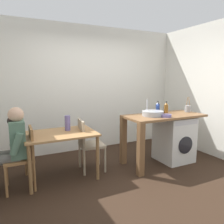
# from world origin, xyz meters

# --- Properties ---
(ground_plane) EXTENTS (5.46, 5.46, 0.00)m
(ground_plane) POSITION_xyz_m (0.00, 0.00, 0.00)
(ground_plane) COLOR black
(wall_back) EXTENTS (4.60, 0.10, 2.70)m
(wall_back) POSITION_xyz_m (0.00, 1.75, 1.35)
(wall_back) COLOR silver
(wall_back) RESTS_ON ground_plane
(wall_counter_side) EXTENTS (0.10, 3.80, 2.70)m
(wall_counter_side) POSITION_xyz_m (2.15, 0.00, 1.35)
(wall_counter_side) COLOR silver
(wall_counter_side) RESTS_ON ground_plane
(dining_table) EXTENTS (1.10, 0.76, 0.74)m
(dining_table) POSITION_xyz_m (-0.93, 0.53, 0.64)
(dining_table) COLOR #9E7042
(dining_table) RESTS_ON ground_plane
(chair_person_seat) EXTENTS (0.41, 0.41, 0.90)m
(chair_person_seat) POSITION_xyz_m (-1.48, 0.43, 0.51)
(chair_person_seat) COLOR olive
(chair_person_seat) RESTS_ON ground_plane
(chair_opposite) EXTENTS (0.44, 0.44, 0.90)m
(chair_opposite) POSITION_xyz_m (-0.46, 0.59, 0.51)
(chair_opposite) COLOR gray
(chair_opposite) RESTS_ON ground_plane
(seated_person) EXTENTS (0.50, 0.51, 1.20)m
(seated_person) POSITION_xyz_m (-1.64, 0.43, 0.67)
(seated_person) COLOR #595651
(seated_person) RESTS_ON ground_plane
(kitchen_counter) EXTENTS (1.50, 0.68, 0.92)m
(kitchen_counter) POSITION_xyz_m (0.74, 0.30, 0.76)
(kitchen_counter) COLOR brown
(kitchen_counter) RESTS_ON ground_plane
(washing_machine) EXTENTS (0.60, 0.61, 0.86)m
(washing_machine) POSITION_xyz_m (1.21, 0.30, 0.43)
(washing_machine) COLOR silver
(washing_machine) RESTS_ON ground_plane
(sink_basin) EXTENTS (0.38, 0.38, 0.09)m
(sink_basin) POSITION_xyz_m (0.69, 0.30, 0.97)
(sink_basin) COLOR #9EA0A5
(sink_basin) RESTS_ON kitchen_counter
(tap) EXTENTS (0.02, 0.02, 0.28)m
(tap) POSITION_xyz_m (0.69, 0.48, 1.06)
(tap) COLOR #B2B2B7
(tap) RESTS_ON kitchen_counter
(bottle_tall_green) EXTENTS (0.06, 0.06, 0.21)m
(bottle_tall_green) POSITION_xyz_m (0.91, 0.44, 1.02)
(bottle_tall_green) COLOR navy
(bottle_tall_green) RESTS_ON kitchen_counter
(bottle_squat_brown) EXTENTS (0.08, 0.08, 0.22)m
(bottle_squat_brown) POSITION_xyz_m (1.01, 0.58, 1.02)
(bottle_squat_brown) COLOR navy
(bottle_squat_brown) RESTS_ON kitchen_counter
(bottle_clear_small) EXTENTS (0.08, 0.08, 0.22)m
(bottle_clear_small) POSITION_xyz_m (1.13, 0.47, 1.02)
(bottle_clear_small) COLOR brown
(bottle_clear_small) RESTS_ON kitchen_counter
(mixing_bowl) EXTENTS (0.18, 0.18, 0.05)m
(mixing_bowl) POSITION_xyz_m (0.82, 0.10, 0.95)
(mixing_bowl) COLOR slate
(mixing_bowl) RESTS_ON kitchen_counter
(utensil_crock) EXTENTS (0.11, 0.11, 0.30)m
(utensil_crock) POSITION_xyz_m (1.58, 0.35, 0.99)
(utensil_crock) COLOR gray
(utensil_crock) RESTS_ON kitchen_counter
(vase) EXTENTS (0.09, 0.09, 0.25)m
(vase) POSITION_xyz_m (-0.78, 0.63, 0.86)
(vase) COLOR slate
(vase) RESTS_ON dining_table
(scissors) EXTENTS (0.15, 0.06, 0.01)m
(scissors) POSITION_xyz_m (0.90, 0.20, 0.92)
(scissors) COLOR #B2B2B7
(scissors) RESTS_ON kitchen_counter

